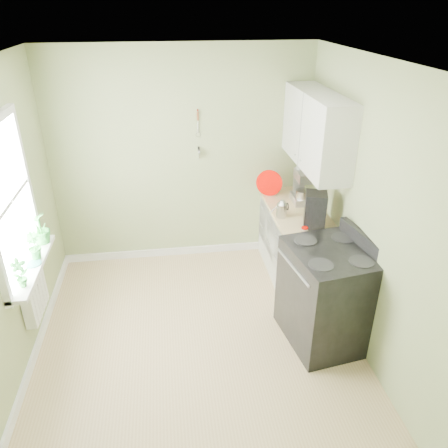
{
  "coord_description": "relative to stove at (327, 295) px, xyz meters",
  "views": [
    {
      "loc": [
        -0.21,
        -3.37,
        3.11
      ],
      "look_at": [
        0.34,
        0.55,
        1.06
      ],
      "focal_mm": 35.0,
      "sensor_mm": 36.0,
      "label": 1
    }
  ],
  "objects": [
    {
      "name": "floor",
      "position": [
        -1.28,
        0.06,
        -0.53
      ],
      "size": [
        3.2,
        3.6,
        0.02
      ],
      "primitive_type": "cube",
      "color": "tan",
      "rests_on": "ground"
    },
    {
      "name": "ceiling",
      "position": [
        -1.28,
        0.06,
        2.19
      ],
      "size": [
        3.2,
        3.6,
        0.02
      ],
      "primitive_type": "cube",
      "color": "white",
      "rests_on": "wall_back"
    },
    {
      "name": "wall_back",
      "position": [
        -1.28,
        1.87,
        0.83
      ],
      "size": [
        3.2,
        0.02,
        2.7
      ],
      "primitive_type": "cube",
      "color": "#9DAA74",
      "rests_on": "floor"
    },
    {
      "name": "wall_left",
      "position": [
        -2.89,
        0.06,
        0.83
      ],
      "size": [
        0.02,
        3.6,
        2.7
      ],
      "primitive_type": "cube",
      "color": "#9DAA74",
      "rests_on": "floor"
    },
    {
      "name": "wall_right",
      "position": [
        0.33,
        0.06,
        0.83
      ],
      "size": [
        0.02,
        3.6,
        2.7
      ],
      "primitive_type": "cube",
      "color": "#9DAA74",
      "rests_on": "floor"
    },
    {
      "name": "base_cabinets",
      "position": [
        0.02,
        1.06,
        -0.09
      ],
      "size": [
        0.6,
        1.6,
        0.87
      ],
      "primitive_type": "cube",
      "color": "white",
      "rests_on": "floor"
    },
    {
      "name": "countertop",
      "position": [
        0.01,
        1.06,
        0.37
      ],
      "size": [
        0.64,
        1.6,
        0.04
      ],
      "primitive_type": "cube",
      "color": "#DBBF86",
      "rests_on": "base_cabinets"
    },
    {
      "name": "upper_cabinets",
      "position": [
        0.15,
        1.16,
        1.33
      ],
      "size": [
        0.35,
        1.4,
        0.8
      ],
      "primitive_type": "cube",
      "color": "white",
      "rests_on": "wall_right"
    },
    {
      "name": "window",
      "position": [
        -2.86,
        0.36,
        1.03
      ],
      "size": [
        0.06,
        1.14,
        1.44
      ],
      "color": "white",
      "rests_on": "wall_left"
    },
    {
      "name": "window_sill",
      "position": [
        -2.79,
        0.36,
        0.36
      ],
      "size": [
        0.18,
        1.14,
        0.04
      ],
      "primitive_type": "cube",
      "color": "white",
      "rests_on": "wall_left"
    },
    {
      "name": "radiator",
      "position": [
        -2.82,
        0.31,
        0.03
      ],
      "size": [
        0.12,
        0.5,
        0.35
      ],
      "primitive_type": "cube",
      "color": "white",
      "rests_on": "wall_left"
    },
    {
      "name": "wall_utensils",
      "position": [
        -1.08,
        1.84,
        1.04
      ],
      "size": [
        0.02,
        0.14,
        0.58
      ],
      "color": "#DBBF86",
      "rests_on": "wall_back"
    },
    {
      "name": "stove",
      "position": [
        0.0,
        0.0,
        0.0
      ],
      "size": [
        0.86,
        0.94,
        1.16
      ],
      "color": "black",
      "rests_on": "floor"
    },
    {
      "name": "stand_mixer",
      "position": [
        0.12,
        1.38,
        0.57
      ],
      "size": [
        0.23,
        0.37,
        0.43
      ],
      "color": "#B2B2B7",
      "rests_on": "countertop"
    },
    {
      "name": "kettle",
      "position": [
        -0.23,
        0.98,
        0.49
      ],
      "size": [
        0.2,
        0.12,
        0.2
      ],
      "color": "silver",
      "rests_on": "countertop"
    },
    {
      "name": "coffee_maker",
      "position": [
        0.06,
        0.72,
        0.57
      ],
      "size": [
        0.28,
        0.3,
        0.39
      ],
      "color": "black",
      "rests_on": "countertop"
    },
    {
      "name": "red_tray",
      "position": [
        -0.23,
        1.61,
        0.55
      ],
      "size": [
        0.32,
        0.18,
        0.33
      ],
      "primitive_type": "cylinder",
      "rotation": [
        1.45,
        0.0,
        -0.41
      ],
      "color": "#BF0600",
      "rests_on": "countertop"
    },
    {
      "name": "jar",
      "position": [
        -0.09,
        0.56,
        0.43
      ],
      "size": [
        0.07,
        0.07,
        0.08
      ],
      "color": "tan",
      "rests_on": "countertop"
    },
    {
      "name": "plant_a",
      "position": [
        -2.78,
        -0.01,
        0.52
      ],
      "size": [
        0.18,
        0.16,
        0.28
      ],
      "primitive_type": "imported",
      "rotation": [
        0.0,
        0.0,
        0.5
      ],
      "color": "#2A8330",
      "rests_on": "window_sill"
    },
    {
      "name": "plant_b",
      "position": [
        -2.78,
        0.46,
        0.51
      ],
      "size": [
        0.19,
        0.19,
        0.27
      ],
      "primitive_type": "imported",
      "rotation": [
        0.0,
        0.0,
        2.44
      ],
      "color": "#2A8330",
      "rests_on": "window_sill"
    },
    {
      "name": "plant_c",
      "position": [
        -2.78,
        0.77,
        0.54
      ],
      "size": [
        0.19,
        0.19,
        0.33
      ],
      "primitive_type": "imported",
      "rotation": [
        0.0,
        0.0,
        4.69
      ],
      "color": "#2A8330",
      "rests_on": "window_sill"
    }
  ]
}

